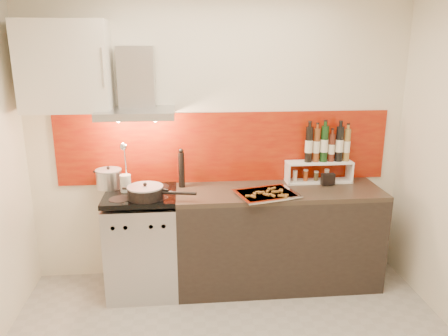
{
  "coord_description": "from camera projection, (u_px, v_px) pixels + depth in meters",
  "views": [
    {
      "loc": [
        -0.32,
        -2.46,
        2.12
      ],
      "look_at": [
        0.0,
        0.95,
        1.15
      ],
      "focal_mm": 35.0,
      "sensor_mm": 36.0,
      "label": 1
    }
  ],
  "objects": [
    {
      "name": "step_shelf",
      "position": [
        324.0,
        155.0,
        3.96
      ],
      "size": [
        0.6,
        0.16,
        0.52
      ],
      "color": "white",
      "rests_on": "counter"
    },
    {
      "name": "saute_pan",
      "position": [
        146.0,
        192.0,
        3.55
      ],
      "size": [
        0.56,
        0.29,
        0.14
      ],
      "color": "black",
      "rests_on": "range_stove"
    },
    {
      "name": "range_hood",
      "position": [
        137.0,
        92.0,
        3.61
      ],
      "size": [
        0.62,
        0.5,
        0.61
      ],
      "color": "#B7B7BA",
      "rests_on": "back_wall"
    },
    {
      "name": "upper_cabinet",
      "position": [
        65.0,
        67.0,
        3.49
      ],
      "size": [
        0.7,
        0.35,
        0.72
      ],
      "primitive_type": "cube",
      "color": "#EFE4CF",
      "rests_on": "back_wall"
    },
    {
      "name": "baking_tray",
      "position": [
        267.0,
        194.0,
        3.65
      ],
      "size": [
        0.56,
        0.48,
        0.03
      ],
      "color": "silver",
      "rests_on": "counter"
    },
    {
      "name": "stock_pot",
      "position": [
        109.0,
        178.0,
        3.81
      ],
      "size": [
        0.23,
        0.23,
        0.19
      ],
      "color": "#B7B7BA",
      "rests_on": "range_stove"
    },
    {
      "name": "pepper_mill",
      "position": [
        181.0,
        168.0,
        3.84
      ],
      "size": [
        0.05,
        0.05,
        0.35
      ],
      "color": "black",
      "rests_on": "counter"
    },
    {
      "name": "backsplash",
      "position": [
        225.0,
        147.0,
        3.96
      ],
      "size": [
        3.0,
        0.02,
        0.64
      ],
      "primitive_type": "cube",
      "color": "maroon",
      "rests_on": "back_wall"
    },
    {
      "name": "back_wall",
      "position": [
        219.0,
        139.0,
        3.95
      ],
      "size": [
        3.4,
        0.02,
        2.6
      ],
      "primitive_type": "cube",
      "color": "silver",
      "rests_on": "ground"
    },
    {
      "name": "range_stove",
      "position": [
        143.0,
        243.0,
        3.82
      ],
      "size": [
        0.6,
        0.6,
        0.91
      ],
      "color": "#B7B7BA",
      "rests_on": "ground"
    },
    {
      "name": "utensil_jar",
      "position": [
        125.0,
        178.0,
        3.69
      ],
      "size": [
        0.09,
        0.14,
        0.45
      ],
      "color": "silver",
      "rests_on": "range_stove"
    },
    {
      "name": "caddy_box",
      "position": [
        328.0,
        179.0,
        3.9
      ],
      "size": [
        0.12,
        0.06,
        0.1
      ],
      "primitive_type": "cube",
      "rotation": [
        0.0,
        0.0,
        0.05
      ],
      "color": "black",
      "rests_on": "counter"
    },
    {
      "name": "counter",
      "position": [
        278.0,
        237.0,
        3.94
      ],
      "size": [
        1.8,
        0.6,
        0.9
      ],
      "color": "black",
      "rests_on": "ground"
    }
  ]
}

